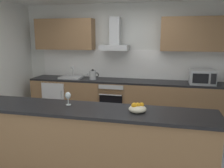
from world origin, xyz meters
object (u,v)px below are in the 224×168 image
object	(u,v)px
microwave	(202,77)
wine_glass	(68,96)
sink	(71,77)
refrigerator	(59,97)
range_hood	(115,40)
kettle	(93,75)
fruit_bowl	(138,108)
oven	(114,99)

from	to	relation	value
microwave	wine_glass	size ratio (longest dim) A/B	2.81
sink	wine_glass	distance (m)	2.39
refrigerator	range_hood	bearing A→B (deg)	5.54
kettle	sink	bearing A→B (deg)	175.27
microwave	wine_glass	xyz separation A→B (m)	(-2.00, -2.17, 0.04)
wine_glass	fruit_bowl	world-z (taller)	wine_glass
oven	microwave	distance (m)	1.96
wine_glass	microwave	bearing A→B (deg)	47.39
range_hood	oven	bearing A→B (deg)	-90.00
sink	fruit_bowl	xyz separation A→B (m)	(1.82, -2.29, 0.08)
sink	fruit_bowl	world-z (taller)	sink
microwave	wine_glass	bearing A→B (deg)	-132.61
kettle	fruit_bowl	distance (m)	2.59
range_hood	microwave	bearing A→B (deg)	-4.82
oven	range_hood	xyz separation A→B (m)	(-0.00, 0.13, 1.33)
oven	sink	size ratio (longest dim) A/B	1.60
refrigerator	kettle	bearing A→B (deg)	-2.00
oven	fruit_bowl	xyz separation A→B (m)	(0.81, -2.28, 0.55)
oven	microwave	xyz separation A→B (m)	(1.87, -0.03, 0.59)
oven	microwave	size ratio (longest dim) A/B	1.60
microwave	fruit_bowl	world-z (taller)	microwave
range_hood	wine_glass	world-z (taller)	range_hood
refrigerator	range_hood	size ratio (longest dim) A/B	1.18
refrigerator	fruit_bowl	world-z (taller)	fruit_bowl
sink	oven	bearing A→B (deg)	-0.62
oven	fruit_bowl	world-z (taller)	fruit_bowl
oven	fruit_bowl	distance (m)	2.48
kettle	fruit_bowl	xyz separation A→B (m)	(1.28, -2.25, -0.00)
kettle	wine_glass	distance (m)	2.20
range_hood	wine_glass	distance (m)	2.44
microwave	range_hood	bearing A→B (deg)	175.18
range_hood	fruit_bowl	bearing A→B (deg)	-71.50
wine_glass	kettle	bearing A→B (deg)	98.96
kettle	wine_glass	xyz separation A→B (m)	(0.34, -2.17, 0.08)
oven	range_hood	world-z (taller)	range_hood
range_hood	sink	bearing A→B (deg)	-173.36
oven	refrigerator	world-z (taller)	oven
oven	range_hood	bearing A→B (deg)	90.00
wine_glass	fruit_bowl	size ratio (longest dim) A/B	0.81
microwave	kettle	world-z (taller)	microwave
refrigerator	range_hood	world-z (taller)	range_hood
kettle	wine_glass	size ratio (longest dim) A/B	1.62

